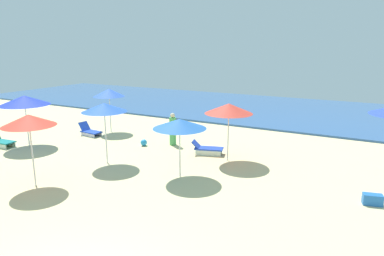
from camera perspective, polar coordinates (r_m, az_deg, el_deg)
The scene contains 13 objects.
ocean at distance 28.07m, azimuth 17.77°, elevation 2.48°, with size 60.00×13.62×0.12m, color #315994.
umbrella_0 at distance 19.46m, azimuth -25.67°, elevation 4.09°, with size 2.46×2.46×2.60m.
lounge_chair_0_0 at distance 20.34m, azimuth -28.70°, elevation -1.93°, with size 1.39×0.71×0.72m.
umbrella_1 at distance 15.31m, azimuth -14.14°, elevation 3.24°, with size 1.91×1.91×2.66m.
umbrella_3 at distance 13.31m, azimuth -2.04°, elevation 0.70°, with size 2.07×2.07×2.33m.
umbrella_4 at distance 13.67m, azimuth -25.10°, elevation 1.15°, with size 1.88×1.88×2.67m.
umbrella_7 at distance 15.25m, azimuth 6.02°, elevation 3.17°, with size 2.11×2.11×2.60m.
lounge_chair_7_0 at distance 16.61m, azimuth 2.45°, elevation -3.39°, with size 1.57×0.98×0.64m.
umbrella_8 at distance 21.07m, azimuth -13.39°, elevation 5.63°, with size 1.82×1.82×2.58m.
lounge_chair_8_0 at distance 20.88m, azimuth -16.33°, elevation -0.48°, with size 1.40×0.73×0.73m.
beachgoer_0 at distance 18.05m, azimuth -3.16°, elevation -0.33°, with size 0.48×0.48×1.68m.
beach_ball_0 at distance 18.17m, azimuth -7.87°, elevation -2.36°, with size 0.34×0.34×0.34m, color #248DCB.
cooler_box_1 at distance 12.96m, azimuth 27.37°, elevation -10.31°, with size 0.60×0.30×0.36m, color blue.
Camera 1 is at (5.03, -3.97, 5.06)m, focal length 32.69 mm.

